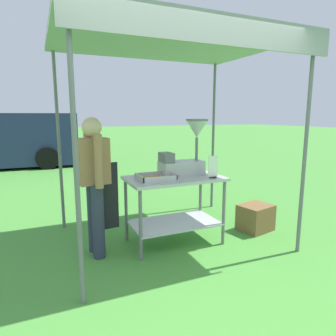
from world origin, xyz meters
The scene contains 8 objects.
ground_plane centered at (0.00, 6.00, 0.00)m, with size 70.00×70.00×0.00m, color #478E38.
stall_canopy centered at (0.24, 1.02, 2.43)m, with size 2.73×2.17×2.53m.
donut_cart centered at (0.24, 0.92, 0.64)m, with size 1.20×0.69×0.87m.
donut_tray centered at (-0.04, 0.85, 0.89)m, with size 0.42×0.33×0.07m.
donut_fryer centered at (0.45, 1.02, 1.15)m, with size 0.64×0.29×0.72m.
menu_sign centered at (0.65, 0.69, 0.99)m, with size 0.13×0.05×0.27m.
vendor centered at (-0.73, 1.00, 0.90)m, with size 0.46×0.54×1.61m.
supply_crate centered at (1.49, 0.84, 0.19)m, with size 0.52×0.45×0.37m.
Camera 1 is at (-1.30, -2.39, 1.63)m, focal length 31.90 mm.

